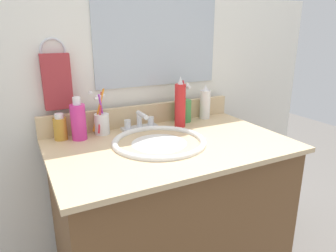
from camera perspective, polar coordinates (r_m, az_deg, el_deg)
vanity_cabinet at (r=1.37m, az=0.48°, el=-17.94°), size 0.87×0.53×0.71m
countertop at (r=1.20m, az=0.52°, el=-3.55°), size 0.91×0.58×0.02m
backsplash at (r=1.42m, az=-4.69°, el=2.09°), size 0.91×0.02×0.09m
back_wall at (r=1.51m, az=-5.49°, el=-1.93°), size 2.01×0.04×1.30m
mirror_panel at (r=1.45m, az=-1.90°, el=18.63°), size 0.60×0.01×0.56m
towel_ring at (r=1.32m, az=-20.48°, el=12.93°), size 0.10×0.01×0.10m
hand_towel at (r=1.32m, az=-19.82°, el=7.69°), size 0.11×0.04×0.22m
sink_basin at (r=1.20m, az=-1.64°, el=-4.48°), size 0.36×0.36×0.11m
faucet at (r=1.35m, az=-5.22°, el=0.54°), size 0.16×0.10×0.08m
bottle_soap_pink at (r=1.26m, az=-16.22°, el=0.88°), size 0.06×0.06×0.17m
bottle_lotion_white at (r=1.52m, az=6.84°, el=4.13°), size 0.05×0.05×0.17m
bottle_oil_amber at (r=1.29m, az=-19.27°, el=-0.33°), size 0.05×0.05×0.11m
bottle_spray_red at (r=1.37m, az=2.26°, el=3.97°), size 0.05×0.05×0.23m
cup_white_ceramic at (r=1.31m, az=-12.15°, el=0.72°), size 0.07×0.08×0.19m
cup_green at (r=1.46m, az=2.81°, el=3.03°), size 0.08×0.08×0.20m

